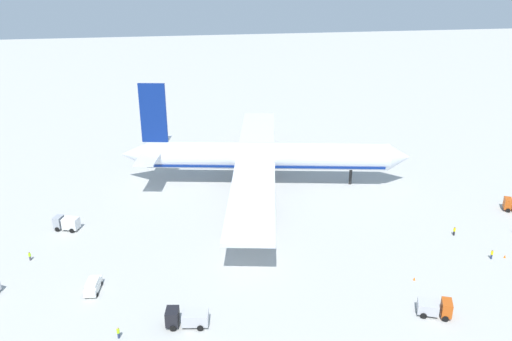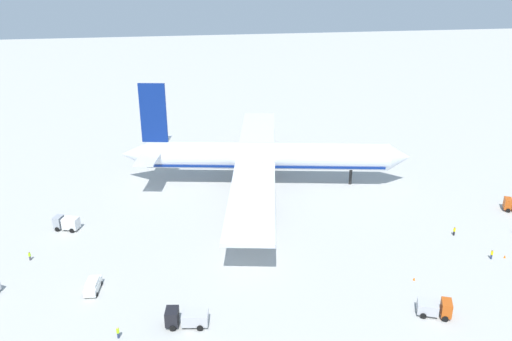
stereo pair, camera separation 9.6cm
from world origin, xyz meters
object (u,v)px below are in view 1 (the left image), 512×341
ground_worker_0 (30,256)px  traffic_cone_0 (414,279)px  service_truck_1 (435,307)px  service_van (93,285)px  airliner (262,157)px  traffic_cone_2 (505,256)px  ground_worker_1 (492,254)px  ground_worker_4 (454,231)px  ground_worker_2 (118,333)px  service_truck_0 (186,317)px  service_truck_3 (67,223)px

ground_worker_0 → traffic_cone_0: ground_worker_0 is taller
service_truck_1 → service_van: (-49.66, 15.41, -0.27)m
ground_worker_0 → airliner: bearing=29.5°
service_truck_1 → traffic_cone_2: bearing=31.3°
airliner → service_truck_1: bearing=-74.1°
ground_worker_1 → traffic_cone_0: size_ratio=3.23×
ground_worker_4 → traffic_cone_0: bearing=-139.1°
ground_worker_4 → traffic_cone_0: ground_worker_4 is taller
service_truck_1 → service_van: 52.00m
service_truck_1 → ground_worker_2: (-45.08, 3.42, -0.41)m
service_truck_0 → ground_worker_1: bearing=8.6°
ground_worker_2 → traffic_cone_0: size_ratio=3.19×
service_truck_3 → service_truck_1: bearing=-33.4°
ground_worker_0 → traffic_cone_2: ground_worker_0 is taller
service_truck_0 → ground_worker_0: size_ratio=3.86×
ground_worker_2 → service_truck_1: bearing=-4.3°
service_van → traffic_cone_0: bearing=-7.4°
airliner → ground_worker_1: 52.61m
service_truck_3 → ground_worker_2: size_ratio=2.95×
airliner → ground_worker_0: size_ratio=49.46×
service_truck_0 → traffic_cone_0: service_truck_0 is taller
ground_worker_2 → service_van: bearing=110.9°
service_truck_3 → airliner: bearing=20.7°
airliner → service_truck_3: size_ratio=15.52×
ground_worker_0 → ground_worker_4: size_ratio=0.91×
ground_worker_2 → ground_worker_0: bearing=124.9°
service_truck_0 → service_truck_3: service_truck_0 is taller
service_van → ground_worker_2: service_van is taller
airliner → service_truck_3: (-41.65, -15.73, -5.19)m
airliner → traffic_cone_0: bearing=-69.6°
airliner → ground_worker_0: 53.52m
airliner → ground_worker_0: airliner is taller
airliner → ground_worker_1: size_ratio=45.09×
ground_worker_0 → ground_worker_2: bearing=-55.1°
service_van → ground_worker_4: 65.74m
ground_worker_0 → service_truck_0: bearing=-41.3°
service_truck_1 → ground_worker_2: bearing=175.7°
ground_worker_1 → ground_worker_2: bearing=-171.8°
service_truck_0 → traffic_cone_2: service_truck_0 is taller
airliner → ground_worker_1: (32.79, -40.73, -5.77)m
service_truck_3 → ground_worker_0: size_ratio=3.19×
service_truck_0 → ground_worker_1: service_truck_0 is taller
airliner → service_van: bearing=-132.4°
service_truck_3 → ground_worker_0: service_truck_3 is taller
ground_worker_0 → traffic_cone_2: 82.95m
traffic_cone_0 → ground_worker_4: bearing=40.9°
ground_worker_1 → ground_worker_0: bearing=169.6°
ground_worker_0 → ground_worker_1: ground_worker_1 is taller
ground_worker_0 → service_truck_1: bearing=-23.6°
airliner → traffic_cone_2: size_ratio=145.74×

